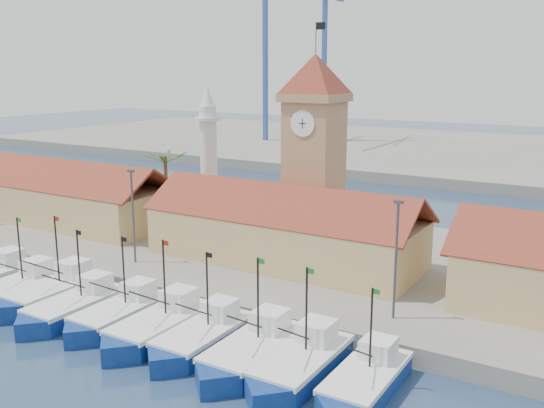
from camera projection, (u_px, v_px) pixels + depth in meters
The scene contains 20 objects.
ground at pixel (143, 355), 42.66m from camera, with size 400.00×400.00×0.00m, color #1C2D4B.
quay at pixel (304, 257), 62.55m from camera, with size 140.00×32.00×1.50m, color gray.
terminal at pixel (487, 155), 134.34m from camera, with size 240.00×80.00×2.00m, color gray.
boat_1 at pixel (14, 291), 52.82m from camera, with size 3.67×10.06×7.61m.
boat_2 at pixel (51, 294), 51.95m from camera, with size 3.84×10.53×7.97m.
boat_3 at pixel (73, 309), 48.88m from camera, with size 3.66×10.04×7.59m.
boat_4 at pixel (118, 316), 47.51m from camera, with size 3.58×9.81×7.42m.
boat_5 at pixel (158, 328), 45.15m from camera, with size 3.80×10.40×7.87m.
boat_6 at pixel (201, 339), 43.40m from camera, with size 3.61×9.89×7.48m.
boat_7 at pixel (251, 354), 41.09m from camera, with size 3.77×10.33×7.81m.
boat_8 at pixel (299, 367), 39.33m from camera, with size 3.73×10.23×7.74m.
boat_9 at pixel (364, 384), 37.36m from camera, with size 3.43×9.38×7.10m.
hall_left at pixel (60, 199), 74.63m from camera, with size 31.20×10.13×7.61m.
hall_center at pixel (285, 235), 58.50m from camera, with size 27.04×10.13×7.61m.
clock_tower at pixel (314, 147), 61.76m from camera, with size 5.80×5.80×22.70m.
minaret at pixel (209, 155), 71.49m from camera, with size 3.00×3.00×16.30m.
palm_tree at pixel (166, 183), 73.10m from camera, with size 5.60×5.03×8.39m.
lamp_posts at pixel (243, 230), 51.02m from camera, with size 80.70×0.25×9.03m.
crane_blue_far at pixel (262, 36), 147.38m from camera, with size 1.00×33.16×45.79m.
crane_blue_near at pixel (322, 43), 146.06m from camera, with size 1.00×32.87×42.57m.
Camera 1 is at (28.11, -28.93, 19.74)m, focal length 40.00 mm.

